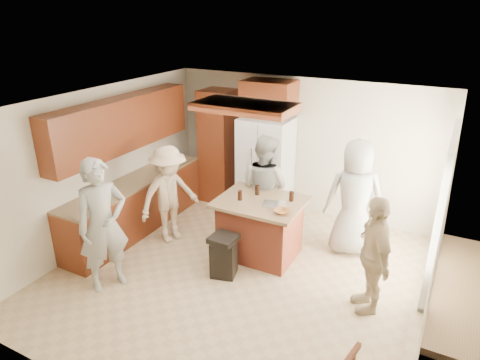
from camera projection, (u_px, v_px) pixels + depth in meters
The scene contains 11 objects.
person_front_left at pixel (103, 225), 5.68m from camera, with size 0.68×0.50×1.87m, color gray.
person_behind_left at pixel (264, 187), 7.01m from camera, with size 0.86×0.53×1.77m, color gray.
person_behind_right at pixel (354, 198), 6.52m from camera, with size 0.90×0.59×1.84m, color gray.
person_side_right at pixel (373, 255), 5.28m from camera, with size 0.92×0.47×1.57m, color tan.
person_counter at pixel (169, 195), 6.89m from camera, with size 1.05×0.49×1.63m, color tan.
left_cabinetry at pixel (131, 178), 7.18m from camera, with size 0.64×3.00×2.30m.
back_wall_units at pixel (230, 134), 8.10m from camera, with size 1.80×0.60×2.45m.
refrigerator at pixel (265, 166), 7.88m from camera, with size 0.90×0.76×1.80m.
kitchen_island at pixel (260, 227), 6.59m from camera, with size 1.28×1.03×0.93m.
island_items at pixel (273, 203), 6.23m from camera, with size 0.91×0.62×0.15m.
trash_bin at pixel (224, 255), 6.13m from camera, with size 0.42×0.42×0.63m.
Camera 1 is at (2.47, -4.65, 3.64)m, focal length 32.00 mm.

